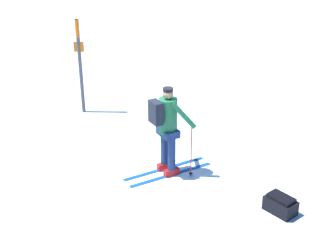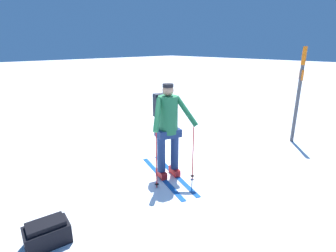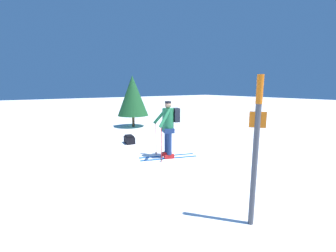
{
  "view_description": "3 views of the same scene",
  "coord_description": "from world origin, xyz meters",
  "px_view_note": "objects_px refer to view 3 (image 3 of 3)",
  "views": [
    {
      "loc": [
        -5.67,
        5.6,
        4.65
      ],
      "look_at": [
        -0.5,
        -0.42,
        0.99
      ],
      "focal_mm": 50.0,
      "sensor_mm": 36.0,
      "label": 1
    },
    {
      "loc": [
        -3.63,
        -3.61,
        2.38
      ],
      "look_at": [
        -0.5,
        -0.42,
        0.99
      ],
      "focal_mm": 28.0,
      "sensor_mm": 36.0,
      "label": 2
    },
    {
      "loc": [
        5.01,
        -4.3,
        2.17
      ],
      "look_at": [
        -0.5,
        -0.42,
        0.99
      ],
      "focal_mm": 24.0,
      "sensor_mm": 36.0,
      "label": 3
    }
  ],
  "objects_px": {
    "skier": "(169,125)",
    "pine_tree": "(133,96)",
    "trail_marker": "(256,140)",
    "dropped_backpack": "(129,139)"
  },
  "relations": [
    {
      "from": "trail_marker",
      "to": "skier",
      "type": "bearing_deg",
      "value": 165.64
    },
    {
      "from": "dropped_backpack",
      "to": "pine_tree",
      "type": "distance_m",
      "value": 4.09
    },
    {
      "from": "pine_tree",
      "to": "trail_marker",
      "type": "bearing_deg",
      "value": -15.25
    },
    {
      "from": "skier",
      "to": "pine_tree",
      "type": "height_order",
      "value": "pine_tree"
    },
    {
      "from": "dropped_backpack",
      "to": "skier",
      "type": "bearing_deg",
      "value": 5.75
    },
    {
      "from": "skier",
      "to": "trail_marker",
      "type": "xyz_separation_m",
      "value": [
        3.58,
        -0.92,
        0.37
      ]
    },
    {
      "from": "dropped_backpack",
      "to": "pine_tree",
      "type": "relative_size",
      "value": 0.2
    },
    {
      "from": "skier",
      "to": "pine_tree",
      "type": "xyz_separation_m",
      "value": [
        -5.63,
        1.59,
        0.68
      ]
    },
    {
      "from": "pine_tree",
      "to": "skier",
      "type": "bearing_deg",
      "value": -15.8
    },
    {
      "from": "skier",
      "to": "dropped_backpack",
      "type": "relative_size",
      "value": 3.18
    }
  ]
}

